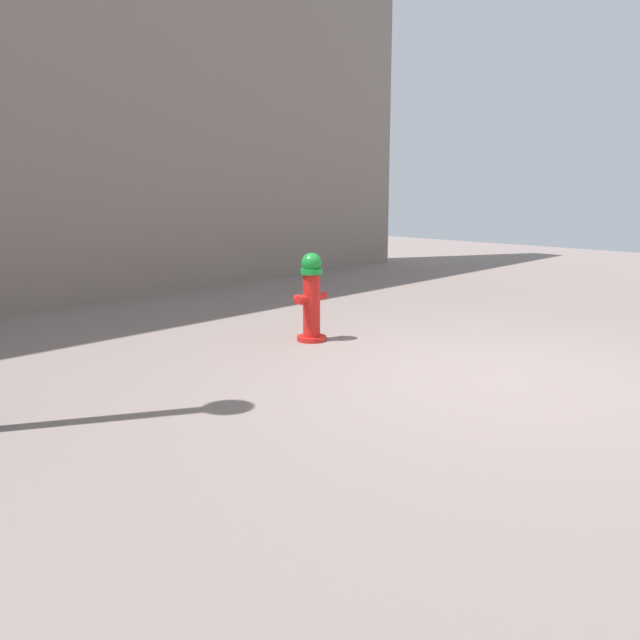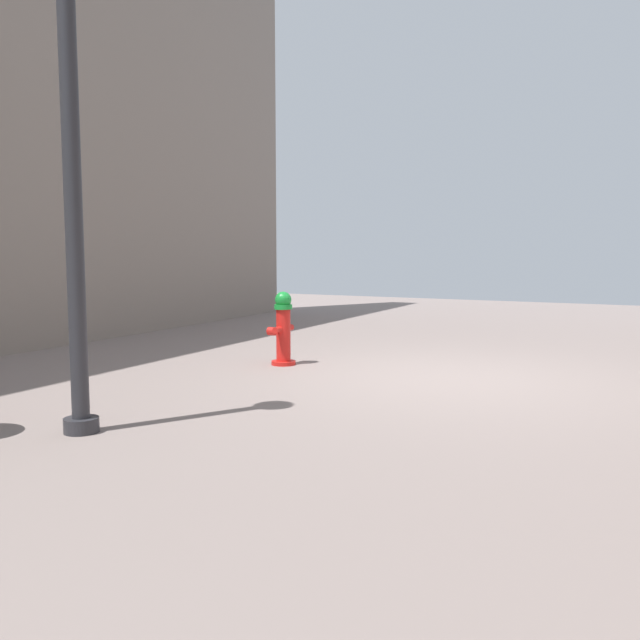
# 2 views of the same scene
# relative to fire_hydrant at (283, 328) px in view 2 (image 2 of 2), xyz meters

# --- Properties ---
(ground_plane) EXTENTS (23.40, 23.40, 0.00)m
(ground_plane) POSITION_rel_fire_hydrant_xyz_m (-2.13, -0.03, -0.47)
(ground_plane) COLOR gray
(fire_hydrant) EXTENTS (0.38, 0.40, 0.93)m
(fire_hydrant) POSITION_rel_fire_hydrant_xyz_m (0.00, 0.00, 0.00)
(fire_hydrant) COLOR red
(fire_hydrant) RESTS_ON ground_plane
(street_lamp) EXTENTS (0.36, 0.36, 3.87)m
(street_lamp) POSITION_rel_fire_hydrant_xyz_m (-0.15, 3.54, 1.94)
(street_lamp) COLOR #2D2D33
(street_lamp) RESTS_ON ground_plane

